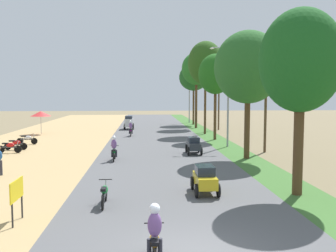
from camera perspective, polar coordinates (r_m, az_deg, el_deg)
name	(u,v)px	position (r m, az deg, el deg)	size (l,w,h in m)	color
parked_motorbike_fourth	(10,146)	(30.67, -22.79, -2.86)	(1.80, 0.54, 0.94)	black
parked_motorbike_fifth	(16,144)	(32.17, -21.97, -2.49)	(1.80, 0.54, 0.94)	black
parked_motorbike_sixth	(27,139)	(35.32, -20.47, -1.81)	(1.80, 0.54, 0.94)	black
street_signboard	(17,193)	(14.11, -21.87, -9.34)	(0.06, 1.30, 1.50)	#262628
vendor_umbrella	(41,114)	(43.61, -18.66, 1.77)	(2.20, 2.20, 2.52)	#99999E
median_tree_nearest	(301,62)	(17.35, 19.41, 9.16)	(3.55, 3.55, 8.09)	#4C351E
median_tree_second	(248,67)	(26.31, 12.00, 8.64)	(4.58, 4.58, 8.68)	#4C351E
median_tree_third	(215,74)	(36.63, 7.18, 7.74)	(3.28, 3.28, 8.23)	#4C351E
median_tree_fourth	(205,63)	(41.85, 5.68, 9.41)	(3.83, 3.83, 10.14)	#4C351E
median_tree_fifth	(196,69)	(49.17, 4.30, 8.57)	(3.77, 3.77, 9.71)	#4C351E
median_tree_sixth	(194,77)	(54.57, 3.89, 7.32)	(4.15, 4.15, 8.68)	#4C351E
streetlamp_near	(228,89)	(31.91, 9.08, 5.47)	(3.16, 0.20, 8.36)	gray
streetlamp_mid	(189,94)	(58.02, 3.24, 4.85)	(3.16, 0.20, 7.61)	gray
utility_pole_near	(266,95)	(29.72, 14.55, 4.53)	(1.80, 0.20, 8.39)	brown
utility_pole_far	(219,92)	(47.25, 7.69, 5.15)	(1.80, 0.20, 9.09)	brown
car_hatchback_yellow	(205,178)	(16.97, 5.57, -7.87)	(1.04, 2.00, 1.23)	gold
car_hatchback_charcoal	(194,145)	(27.87, 3.89, -2.84)	(1.04, 2.00, 1.23)	#282D33
car_van_silver	(129,122)	(47.25, -5.93, 0.66)	(1.19, 2.41, 1.67)	#B7BCC1
motorbike_ahead_second	(155,236)	(10.08, -2.04, -16.25)	(0.54, 1.80, 1.66)	black
motorbike_ahead_third	(104,193)	(15.40, -9.58, -9.91)	(0.54, 1.80, 0.94)	black
motorbike_ahead_fourth	(114,149)	(25.19, -8.14, -3.45)	(0.54, 1.80, 1.66)	black
motorbike_ahead_fifth	(131,129)	(39.42, -5.65, -0.42)	(0.54, 1.80, 1.66)	black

